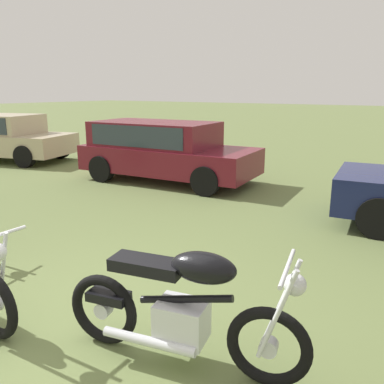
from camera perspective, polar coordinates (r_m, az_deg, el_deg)
The scene contains 4 objects.
ground_plane at distance 4.05m, azimuth -17.51°, elevation -18.85°, with size 120.00×120.00×0.00m, color olive.
motorcycle_black at distance 3.30m, azimuth -1.42°, elevation -16.29°, with size 2.05×0.82×1.02m.
car_beige at distance 13.98m, azimuth -25.30°, elevation 7.36°, with size 4.49×2.91×1.43m.
car_burgundy at distance 9.79m, azimuth -4.30°, elevation 6.46°, with size 4.37×2.22×1.43m.
Camera 1 is at (2.76, -2.02, 2.18)m, focal length 37.38 mm.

